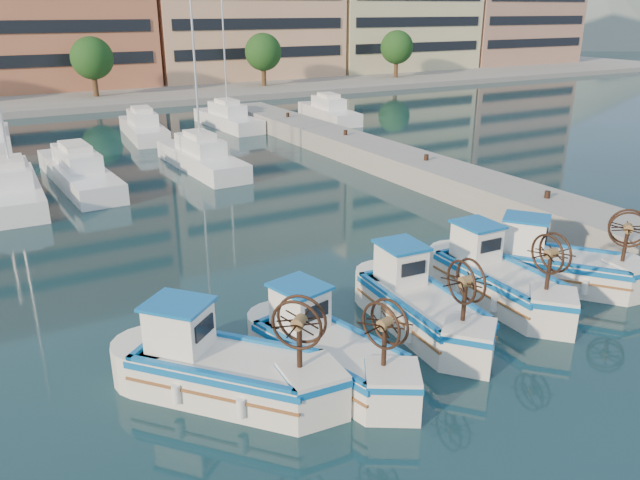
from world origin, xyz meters
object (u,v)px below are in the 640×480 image
(fishing_boat_a, at_px, (222,366))
(fishing_boat_b, at_px, (327,348))
(fishing_boat_d, at_px, (497,277))
(fishing_boat_e, at_px, (556,263))
(fishing_boat_c, at_px, (419,303))

(fishing_boat_a, bearing_deg, fishing_boat_b, -51.10)
(fishing_boat_d, distance_m, fishing_boat_e, 2.52)
(fishing_boat_b, xyz_separation_m, fishing_boat_d, (6.80, 1.07, 0.04))
(fishing_boat_c, height_order, fishing_boat_e, fishing_boat_e)
(fishing_boat_a, xyz_separation_m, fishing_boat_e, (11.92, 0.49, -0.01))
(fishing_boat_a, relative_size, fishing_boat_c, 0.99)
(fishing_boat_d, xyz_separation_m, fishing_boat_e, (2.52, -0.12, 0.00))
(fishing_boat_a, distance_m, fishing_boat_c, 6.14)
(fishing_boat_c, xyz_separation_m, fishing_boat_e, (5.79, 0.13, 0.01))
(fishing_boat_a, bearing_deg, fishing_boat_e, -38.68)
(fishing_boat_b, bearing_deg, fishing_boat_e, -7.58)
(fishing_boat_c, bearing_deg, fishing_boat_e, 5.48)
(fishing_boat_b, height_order, fishing_boat_c, fishing_boat_c)
(fishing_boat_c, distance_m, fishing_boat_d, 3.28)
(fishing_boat_a, distance_m, fishing_boat_b, 2.64)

